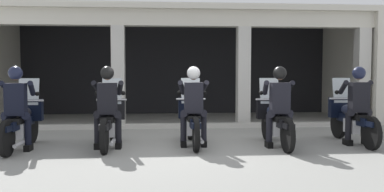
% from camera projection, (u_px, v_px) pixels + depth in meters
% --- Properties ---
extents(ground_plane, '(80.00, 80.00, 0.00)m').
position_uv_depth(ground_plane, '(183.00, 125.00, 11.24)').
color(ground_plane, gray).
extents(station_building, '(11.38, 4.06, 3.32)m').
position_uv_depth(station_building, '(178.00, 52.00, 13.08)').
color(station_building, black).
rests_on(station_building, ground).
extents(kerb_strip, '(10.88, 0.24, 0.12)m').
position_uv_depth(kerb_strip, '(183.00, 126.00, 10.65)').
color(kerb_strip, '#B7B5AD').
rests_on(kerb_strip, ground).
extents(motorcycle_far_left, '(0.62, 2.04, 1.35)m').
position_uv_depth(motorcycle_far_left, '(22.00, 122.00, 7.80)').
color(motorcycle_far_left, black).
rests_on(motorcycle_far_left, ground).
extents(police_officer_far_left, '(0.63, 0.61, 1.58)m').
position_uv_depth(police_officer_far_left, '(16.00, 101.00, 7.49)').
color(police_officer_far_left, black).
rests_on(police_officer_far_left, ground).
extents(motorcycle_left, '(0.62, 2.04, 1.35)m').
position_uv_depth(motorcycle_left, '(110.00, 121.00, 8.04)').
color(motorcycle_left, black).
rests_on(motorcycle_left, ground).
extents(police_officer_left, '(0.63, 0.61, 1.58)m').
position_uv_depth(police_officer_left, '(108.00, 100.00, 7.74)').
color(police_officer_left, black).
rests_on(police_officer_left, ground).
extents(motorcycle_center, '(0.62, 2.04, 1.35)m').
position_uv_depth(motorcycle_center, '(192.00, 120.00, 8.25)').
color(motorcycle_center, black).
rests_on(motorcycle_center, ground).
extents(police_officer_center, '(0.63, 0.61, 1.58)m').
position_uv_depth(police_officer_center, '(193.00, 99.00, 7.94)').
color(police_officer_center, black).
rests_on(police_officer_center, ground).
extents(motorcycle_right, '(0.62, 2.04, 1.35)m').
position_uv_depth(motorcycle_right, '(275.00, 120.00, 8.16)').
color(motorcycle_right, black).
rests_on(motorcycle_right, ground).
extents(police_officer_right, '(0.63, 0.61, 1.58)m').
position_uv_depth(police_officer_right, '(279.00, 100.00, 7.85)').
color(police_officer_right, black).
rests_on(police_officer_right, ground).
extents(motorcycle_far_right, '(0.62, 2.04, 1.35)m').
position_uv_depth(motorcycle_far_right, '(351.00, 119.00, 8.43)').
color(motorcycle_far_right, black).
rests_on(motorcycle_far_right, ground).
extents(police_officer_far_right, '(0.63, 0.61, 1.58)m').
position_uv_depth(police_officer_far_right, '(358.00, 99.00, 8.12)').
color(police_officer_far_right, black).
rests_on(police_officer_far_right, ground).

